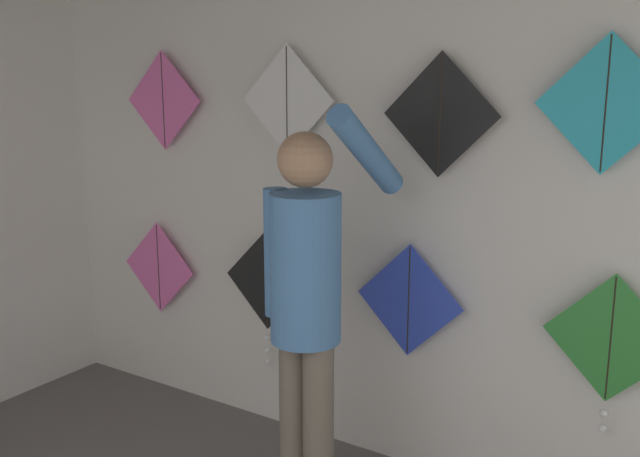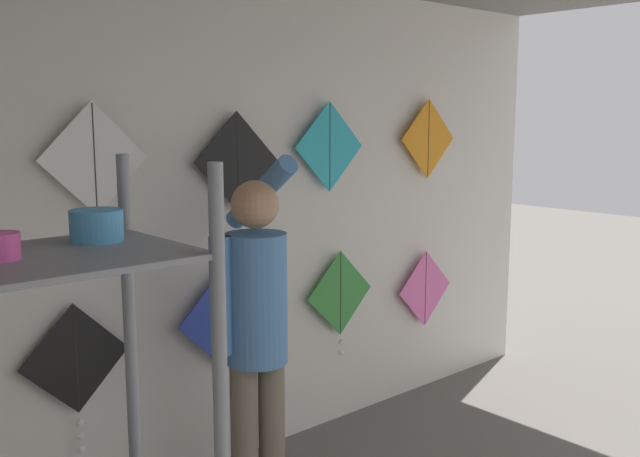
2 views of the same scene
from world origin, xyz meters
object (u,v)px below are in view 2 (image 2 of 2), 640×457
object	(u,v)px
kite_6	(94,159)
kite_9	(428,139)
kite_3	(340,297)
kite_7	(237,161)
kite_1	(76,366)
kite_2	(222,319)
kite_4	(425,288)
shopkeeper	(255,322)
kite_8	(330,147)

from	to	relation	value
kite_6	kite_9	xyz separation A→B (m)	(2.45, 0.00, 0.04)
kite_3	kite_9	bearing A→B (deg)	0.05
kite_3	kite_7	distance (m)	1.20
kite_1	kite_2	size ratio (longest dim) A/B	1.37
kite_2	kite_4	size ratio (longest dim) A/B	1.00
shopkeeper	kite_3	size ratio (longest dim) A/B	2.65
kite_6	kite_9	world-z (taller)	kite_9
kite_6	kite_8	bearing A→B (deg)	0.00
kite_7	kite_2	bearing A→B (deg)	180.00
shopkeeper	kite_4	bearing A→B (deg)	28.07
kite_4	kite_9	size ratio (longest dim) A/B	1.00
kite_2	kite_6	size ratio (longest dim) A/B	1.00
kite_7	kite_9	world-z (taller)	kite_9
shopkeeper	kite_4	size ratio (longest dim) A/B	3.31
kite_7	kite_9	size ratio (longest dim) A/B	1.00
kite_9	kite_7	bearing A→B (deg)	180.00
shopkeeper	kite_9	distance (m)	2.19
kite_6	kite_7	bearing A→B (deg)	0.00
shopkeeper	kite_1	distance (m)	0.90
kite_2	kite_8	xyz separation A→B (m)	(0.82, 0.00, 0.94)
kite_3	kite_1	bearing A→B (deg)	-179.99
kite_1	kite_9	bearing A→B (deg)	0.02
kite_4	kite_7	distance (m)	1.91
kite_6	kite_9	bearing A→B (deg)	0.00
shopkeeper	kite_8	bearing A→B (deg)	41.44
kite_1	kite_4	world-z (taller)	kite_1
kite_3	kite_8	distance (m)	0.97
kite_8	kite_3	bearing A→B (deg)	-0.41
shopkeeper	kite_1	size ratio (longest dim) A/B	2.41
kite_3	kite_4	distance (m)	0.85
shopkeeper	kite_6	world-z (taller)	kite_6
kite_1	kite_8	bearing A→B (deg)	0.03
shopkeeper	kite_8	world-z (taller)	kite_8
kite_2	kite_4	world-z (taller)	kite_2
kite_3	kite_9	distance (m)	1.30
kite_3	kite_9	xyz separation A→B (m)	(0.84, 0.00, 1.00)
kite_8	kite_6	bearing A→B (deg)	180.00
kite_3	kite_6	bearing A→B (deg)	179.98
kite_4	kite_7	size ratio (longest dim) A/B	1.00
shopkeeper	kite_3	distance (m)	1.26
kite_2	kite_9	distance (m)	2.00
kite_7	kite_8	xyz separation A→B (m)	(0.69, 0.00, 0.06)
shopkeeper	kite_9	world-z (taller)	kite_9
kite_4	kite_6	world-z (taller)	kite_6
kite_2	kite_8	world-z (taller)	kite_8
kite_7	kite_3	bearing A→B (deg)	-0.05
kite_4	kite_9	distance (m)	1.08
kite_3	shopkeeper	bearing A→B (deg)	-152.22
kite_6	kite_7	distance (m)	0.83
kite_1	shopkeeper	bearing A→B (deg)	-41.65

